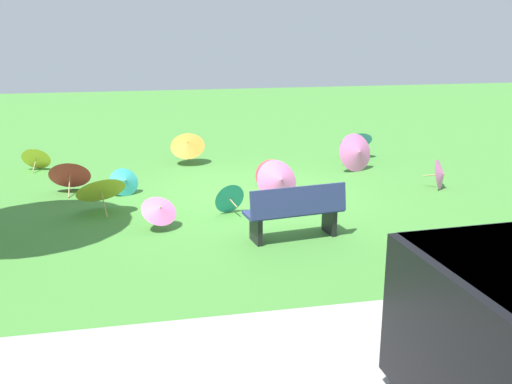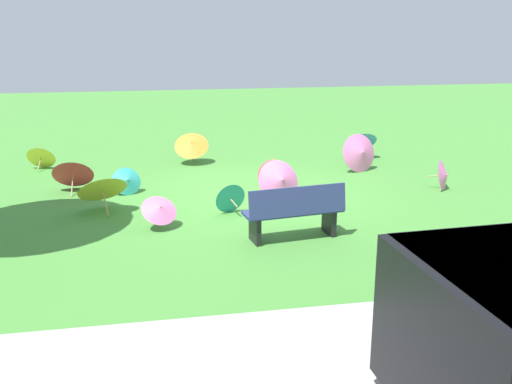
# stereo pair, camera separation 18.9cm
# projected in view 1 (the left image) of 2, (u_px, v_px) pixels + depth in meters

# --- Properties ---
(ground) EXTENTS (40.00, 40.00, 0.00)m
(ground) POSITION_uv_depth(u_px,v_px,m) (251.00, 196.00, 11.78)
(ground) COLOR #478C38
(park_bench) EXTENTS (1.65, 0.70, 0.90)m
(park_bench) POSITION_uv_depth(u_px,v_px,m) (295.00, 211.00, 9.29)
(park_bench) COLOR navy
(park_bench) RESTS_ON ground
(parasol_pink_0) EXTENTS (0.96, 0.83, 0.85)m
(parasol_pink_0) POSITION_uv_depth(u_px,v_px,m) (279.00, 180.00, 11.29)
(parasol_pink_0) COLOR tan
(parasol_pink_0) RESTS_ON ground
(parasol_red_0) EXTENTS (0.77, 0.74, 0.62)m
(parasol_red_0) POSITION_uv_depth(u_px,v_px,m) (268.00, 173.00, 12.29)
(parasol_red_0) COLOR tan
(parasol_red_0) RESTS_ON ground
(parasol_blue_0) EXTENTS (0.85, 0.78, 0.79)m
(parasol_blue_0) POSITION_uv_depth(u_px,v_px,m) (356.00, 139.00, 15.07)
(parasol_blue_0) COLOR tan
(parasol_blue_0) RESTS_ON ground
(parasol_yellow_0) EXTENTS (0.74, 0.68, 0.62)m
(parasol_yellow_0) POSITION_uv_depth(u_px,v_px,m) (37.00, 157.00, 13.81)
(parasol_yellow_0) COLOR tan
(parasol_yellow_0) RESTS_ON ground
(parasol_teal_1) EXTENTS (0.69, 0.61, 0.57)m
(parasol_teal_1) POSITION_uv_depth(u_px,v_px,m) (125.00, 181.00, 11.77)
(parasol_teal_1) COLOR tan
(parasol_teal_1) RESTS_ON ground
(parasol_yellow_1) EXTENTS (1.09, 1.02, 0.83)m
(parasol_yellow_1) POSITION_uv_depth(u_px,v_px,m) (100.00, 187.00, 10.61)
(parasol_yellow_1) COLOR tan
(parasol_yellow_1) RESTS_ON ground
(parasol_pink_1) EXTENTS (0.58, 0.64, 0.64)m
(parasol_pink_1) POSITION_uv_depth(u_px,v_px,m) (441.00, 174.00, 12.18)
(parasol_pink_1) COLOR tan
(parasol_pink_1) RESTS_ON ground
(parasol_pink_2) EXTENTS (0.75, 0.71, 0.59)m
(parasol_pink_2) POSITION_uv_depth(u_px,v_px,m) (160.00, 209.00, 9.75)
(parasol_pink_2) COLOR tan
(parasol_pink_2) RESTS_ON ground
(parasol_pink_3) EXTENTS (0.98, 0.97, 0.91)m
(parasol_pink_3) POSITION_uv_depth(u_px,v_px,m) (357.00, 152.00, 13.62)
(parasol_pink_3) COLOR tan
(parasol_pink_3) RESTS_ON ground
(parasol_red_2) EXTENTS (0.86, 0.81, 0.76)m
(parasol_red_2) POSITION_uv_depth(u_px,v_px,m) (70.00, 173.00, 11.95)
(parasol_red_2) COLOR tan
(parasol_red_2) RESTS_ON ground
(parasol_orange_1) EXTENTS (0.94, 0.87, 0.82)m
(parasol_orange_1) POSITION_uv_depth(u_px,v_px,m) (187.00, 144.00, 14.28)
(parasol_orange_1) COLOR tan
(parasol_orange_1) RESTS_ON ground
(parasol_teal_2) EXTENTS (0.62, 0.55, 0.58)m
(parasol_teal_2) POSITION_uv_depth(u_px,v_px,m) (228.00, 197.00, 10.65)
(parasol_teal_2) COLOR tan
(parasol_teal_2) RESTS_ON ground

